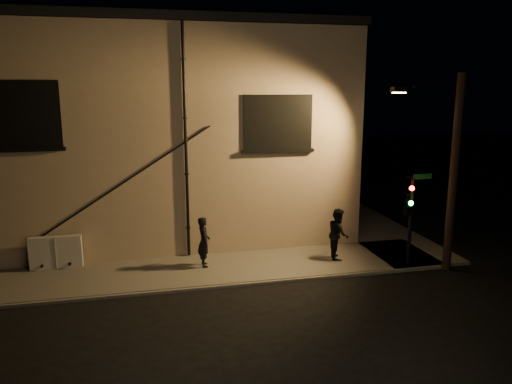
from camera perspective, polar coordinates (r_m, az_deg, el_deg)
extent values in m
plane|color=black|center=(16.46, -0.26, -10.53)|extent=(90.00, 90.00, 0.00)
cube|color=#5C5853|center=(17.48, -11.15, -9.16)|extent=(20.00, 3.00, 0.12)
cube|color=#5C5853|center=(25.63, 9.99, -2.23)|extent=(3.00, 16.00, 0.12)
cube|color=tan|center=(23.90, -12.26, 6.85)|extent=(16.00, 12.00, 8.50)
cube|color=black|center=(23.92, -12.75, 17.40)|extent=(16.20, 12.20, 0.30)
cube|color=black|center=(18.17, -24.87, 8.06)|extent=(2.20, 0.10, 2.20)
cube|color=#A5B28C|center=(18.19, -24.86, 8.07)|extent=(1.98, 0.05, 1.98)
cube|color=black|center=(18.51, 2.53, 7.98)|extent=(2.60, 0.10, 2.00)
cube|color=black|center=(18.53, 2.51, 7.98)|extent=(2.38, 0.05, 1.78)
cylinder|color=black|center=(17.91, -8.03, 5.51)|extent=(0.11, 0.11, 8.30)
cylinder|color=black|center=(18.08, -14.87, 1.08)|extent=(5.96, 0.04, 3.75)
cylinder|color=black|center=(18.06, -14.50, 1.28)|extent=(5.96, 0.04, 3.75)
cube|color=#BDB8B4|center=(18.64, -21.90, -6.42)|extent=(1.73, 0.29, 1.14)
imported|color=black|center=(17.51, -5.98, -5.68)|extent=(0.45, 0.66, 1.77)
imported|color=black|center=(18.42, 9.37, -4.72)|extent=(0.90, 1.05, 1.86)
cylinder|color=black|center=(18.22, 17.22, -3.28)|extent=(0.12, 0.12, 3.10)
imported|color=black|center=(17.85, 16.93, -1.40)|extent=(0.51, 1.88, 0.75)
sphere|color=#FF140C|center=(17.58, 17.40, 0.40)|extent=(0.17, 0.17, 0.17)
sphere|color=#14FF3F|center=(17.69, 17.29, -1.24)|extent=(0.17, 0.17, 0.17)
cube|color=#0C4C1E|center=(18.05, 18.49, 1.69)|extent=(0.70, 0.03, 0.18)
cylinder|color=black|center=(18.12, 21.66, 1.86)|extent=(0.28, 0.28, 6.75)
cylinder|color=black|center=(17.89, 19.23, 11.29)|extent=(1.72, 0.94, 0.10)
cube|color=black|center=(17.96, 16.07, 11.19)|extent=(0.55, 0.28, 0.18)
cube|color=#FFC672|center=(17.96, 16.05, 10.87)|extent=(0.42, 0.20, 0.04)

